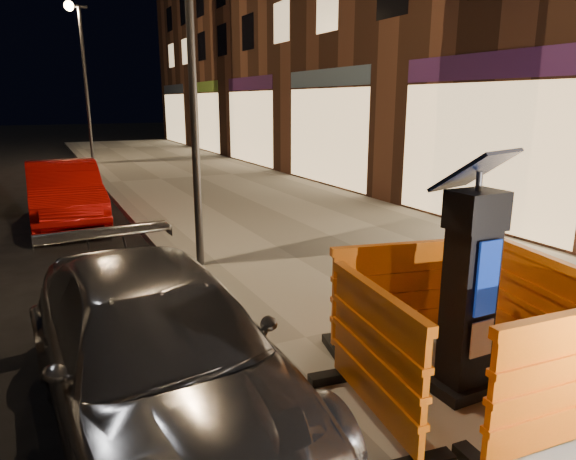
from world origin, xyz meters
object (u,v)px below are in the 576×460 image
parking_kiosk (470,284)px  barrier_front (566,386)px  barrier_kerbside (375,356)px  barrier_bldgside (540,313)px  barrier_back (396,296)px  car_red (68,223)px  car_silver (162,417)px

parking_kiosk → barrier_front: 1.05m
parking_kiosk → barrier_kerbside: bearing=-170.7°
barrier_kerbside → barrier_bldgside: (1.90, 0.00, 0.00)m
parking_kiosk → barrier_kerbside: size_ratio=1.40×
barrier_back → car_red: size_ratio=0.35×
parking_kiosk → barrier_back: (0.00, 0.95, -0.45)m
parking_kiosk → car_red: (-2.66, 9.19, -1.16)m
parking_kiosk → barrier_bldgside: (0.95, 0.00, -0.45)m
barrier_front → barrier_back: same height
barrier_kerbside → car_silver: (-1.48, 1.01, -0.71)m
barrier_bldgside → car_silver: size_ratio=0.33×
parking_kiosk → barrier_front: size_ratio=1.40×
barrier_bldgside → car_red: bearing=32.7°
parking_kiosk → car_silver: size_ratio=0.46×
barrier_kerbside → car_silver: bearing=62.9°
barrier_front → barrier_bldgside: same height
parking_kiosk → car_red: parking_kiosk is taller
barrier_kerbside → barrier_bldgside: same height
barrier_front → barrier_kerbside: bearing=139.3°
car_red → barrier_bldgside: bearing=-68.8°
barrier_front → barrier_back: (0.00, 1.90, 0.00)m
car_silver → barrier_back: bearing=-4.8°
barrier_bldgside → parking_kiosk: bearing=101.3°
barrier_front → barrier_kerbside: (-0.95, 0.95, 0.00)m
barrier_front → barrier_bldgside: (0.95, 0.95, 0.00)m
barrier_back → car_silver: 2.54m
barrier_kerbside → car_red: (-1.71, 9.19, -0.71)m
barrier_front → barrier_back: bearing=94.3°
barrier_front → car_silver: (-2.43, 1.96, -0.71)m
car_silver → parking_kiosk: bearing=-25.9°
barrier_back → car_silver: barrier_back is taller
barrier_kerbside → barrier_back: bearing=-37.7°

